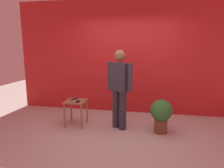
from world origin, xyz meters
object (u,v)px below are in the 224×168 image
Objects in this scene: standing_person at (119,85)px; side_table at (76,105)px; tv_remote at (75,99)px; potted_plant at (161,113)px; cell_phone at (78,102)px.

standing_person is 1.07m from side_table.
tv_remote reaches higher than side_table.
side_table is at bearing 178.19° from potted_plant.
standing_person is 0.95m from cell_phone.
side_table is 3.31× the size of tv_remote.
standing_person is at bearing 27.55° from tv_remote.
cell_phone is at bearing -178.86° from potted_plant.
cell_phone is 0.85× the size of tv_remote.
side_table is at bearing -23.89° from tv_remote.
side_table is (-0.96, -0.01, -0.47)m from standing_person.
standing_person reaches higher than potted_plant.
potted_plant is at bearing -4.81° from standing_person.
cell_phone is (0.09, -0.09, 0.11)m from side_table.
standing_person reaches higher than tv_remote.
cell_phone reaches higher than side_table.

